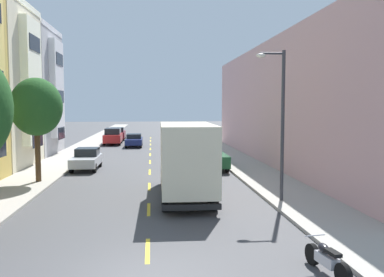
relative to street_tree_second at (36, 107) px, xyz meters
name	(u,v)px	position (x,y,z in m)	size (l,w,h in m)	color
ground_plane	(150,151)	(6.40, 16.50, -4.42)	(160.00, 160.00, 0.00)	#424244
sidewalk_left	(74,153)	(-0.70, 14.50, -4.35)	(3.20, 120.00, 0.14)	#A39E93
sidewalk_right	(223,152)	(13.50, 14.50, -4.35)	(3.20, 120.00, 0.14)	#A39E93
lane_centerline_dashes	(150,158)	(6.40, 11.00, -4.42)	(0.14, 47.20, 0.01)	yellow
apartment_block_opposite	(325,104)	(20.10, 6.50, 0.25)	(10.00, 36.00, 9.34)	#CC9E9E
street_tree_second	(36,107)	(0.00, 0.00, 0.00)	(2.91, 2.91, 5.97)	#47331E
street_lamp	(280,114)	(12.35, -6.01, -0.32)	(1.35, 0.28, 6.85)	#38383D
delivery_box_truck	(186,157)	(8.20, -4.52, -2.39)	(2.52, 7.71, 3.66)	beige
parked_hatchback_silver	(87,159)	(1.95, 5.06, -3.67)	(1.78, 4.02, 1.50)	#B2B5BA
parked_suv_orange	(180,130)	(10.70, 35.06, -3.44)	(2.01, 4.82, 1.93)	orange
parked_suv_red	(113,136)	(2.02, 24.02, -3.44)	(2.00, 4.82, 1.93)	#AD1E1E
parked_hatchback_white	(184,136)	(10.60, 26.23, -3.67)	(1.81, 4.03, 1.50)	silver
parked_pickup_forest	(210,157)	(10.78, 4.92, -3.60)	(2.04, 5.31, 1.73)	#194C28
parked_pickup_burgundy	(117,134)	(1.97, 30.39, -3.60)	(2.13, 5.35, 1.73)	maroon
moving_navy_sedan	(134,140)	(4.60, 21.10, -3.67)	(1.80, 4.50, 1.43)	navy
parked_motorcycle	(327,260)	(11.15, -13.80, -4.01)	(0.62, 2.05, 0.90)	black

